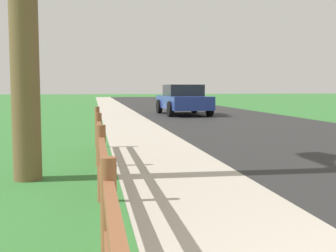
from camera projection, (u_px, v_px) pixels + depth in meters
name	position (u px, v px, depth m)	size (l,w,h in m)	color
ground_plane	(133.00, 110.00, 26.20)	(120.00, 120.00, 0.00)	#347533
road_asphalt	(183.00, 108.00, 28.76)	(7.00, 66.00, 0.01)	#292929
curb_concrete	(83.00, 109.00, 27.66)	(6.00, 66.00, 0.01)	#B7AC9D
grass_verge	(59.00, 109.00, 27.40)	(5.00, 66.00, 0.00)	#347533
rail_fence	(101.00, 157.00, 5.29)	(0.11, 9.95, 0.95)	brown
parked_suv_blue	(183.00, 100.00, 22.07)	(2.29, 4.63, 1.53)	navy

